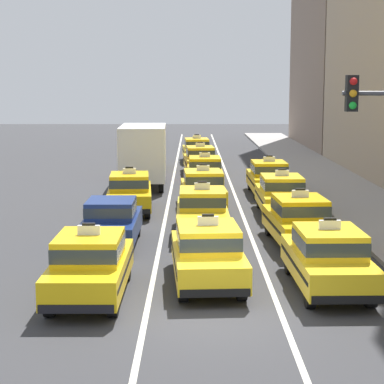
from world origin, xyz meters
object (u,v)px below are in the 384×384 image
at_px(taxi_center_nearest, 205,253).
at_px(taxi_center_third, 201,188).
at_px(taxi_center_sixth, 195,150).
at_px(box_truck_left_fourth, 142,153).
at_px(taxi_center_second, 200,210).
at_px(sedan_left_second, 109,221).
at_px(taxi_right_nearest, 326,257).
at_px(taxi_left_third, 128,192).
at_px(taxi_center_fourth, 203,172).
at_px(taxi_left_nearest, 88,264).
at_px(taxi_left_fifth, 147,155).
at_px(taxi_right_second, 297,220).
at_px(taxi_right_third, 279,194).
at_px(taxi_center_fifth, 198,159).
at_px(taxi_right_fourth, 267,177).

relative_size(taxi_center_nearest, taxi_center_third, 1.00).
bearing_deg(taxi_center_sixth, box_truck_left_fourth, -104.02).
distance_m(box_truck_left_fourth, taxi_center_second, 12.52).
relative_size(sedan_left_second, taxi_right_nearest, 0.94).
relative_size(taxi_left_third, box_truck_left_fourth, 0.66).
height_order(box_truck_left_fourth, taxi_center_fourth, box_truck_left_fourth).
relative_size(taxi_left_nearest, taxi_right_nearest, 0.99).
height_order(taxi_left_fifth, taxi_right_second, same).
relative_size(sedan_left_second, taxi_center_third, 0.93).
relative_size(taxi_center_fourth, taxi_right_third, 1.00).
relative_size(taxi_center_second, taxi_center_third, 0.99).
xyz_separation_m(taxi_center_third, taxi_center_sixth, (-0.16, 18.22, 0.00)).
relative_size(sedan_left_second, taxi_right_second, 0.93).
height_order(taxi_left_third, taxi_center_fifth, same).
xyz_separation_m(taxi_left_nearest, sedan_left_second, (-0.12, 5.78, -0.03)).
bearing_deg(taxi_right_nearest, taxi_left_third, 118.85).
distance_m(taxi_center_fourth, taxi_right_fourth, 3.76).
xyz_separation_m(taxi_center_nearest, taxi_right_second, (3.19, 4.65, 0.00)).
height_order(taxi_left_nearest, taxi_center_nearest, same).
bearing_deg(taxi_left_nearest, box_truck_left_fourth, 89.94).
relative_size(taxi_left_fifth, taxi_center_fifth, 1.00).
bearing_deg(taxi_left_nearest, taxi_right_fourth, 69.16).
height_order(taxi_left_third, taxi_right_fourth, same).
height_order(taxi_left_third, taxi_center_second, same).
bearing_deg(sedan_left_second, taxi_right_third, 40.91).
relative_size(taxi_left_fifth, taxi_center_sixth, 1.00).
height_order(sedan_left_second, taxi_right_second, taxi_right_second).
distance_m(sedan_left_second, taxi_left_fifth, 21.46).
distance_m(taxi_center_second, taxi_right_third, 5.04).
bearing_deg(taxi_left_third, taxi_right_second, -44.45).
distance_m(taxi_center_third, taxi_center_fourth, 5.77).
bearing_deg(taxi_left_third, taxi_center_second, -55.63).
height_order(taxi_center_second, taxi_center_fourth, same).
bearing_deg(taxi_left_third, taxi_right_fourth, 36.36).
distance_m(taxi_left_nearest, taxi_center_nearest, 3.23).
bearing_deg(box_truck_left_fourth, taxi_center_nearest, -80.84).
relative_size(box_truck_left_fourth, taxi_right_nearest, 1.53).
relative_size(taxi_left_nearest, taxi_center_fourth, 1.00).
bearing_deg(taxi_center_nearest, taxi_center_fourth, 89.22).
bearing_deg(taxi_center_nearest, taxi_right_nearest, -9.39).
relative_size(box_truck_left_fourth, taxi_center_fourth, 1.53).
distance_m(taxi_left_nearest, sedan_left_second, 5.78).
bearing_deg(taxi_center_fifth, taxi_right_fourth, -68.10).
relative_size(taxi_left_fifth, taxi_right_second, 1.00).
bearing_deg(taxi_center_second, taxi_right_fourth, 69.52).
height_order(sedan_left_second, taxi_center_fifth, taxi_center_fifth).
bearing_deg(taxi_right_fourth, taxi_right_second, -90.87).
bearing_deg(taxi_right_second, taxi_center_third, 113.47).
bearing_deg(sedan_left_second, taxi_left_third, 89.43).
xyz_separation_m(taxi_center_sixth, taxi_right_third, (3.40, -19.93, 0.00)).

